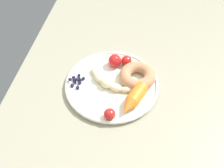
# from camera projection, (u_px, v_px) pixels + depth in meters

# --- Properties ---
(ground_plane) EXTENTS (6.00, 6.00, 0.00)m
(ground_plane) POSITION_uv_depth(u_px,v_px,m) (121.00, 168.00, 1.45)
(ground_plane) COLOR #3D4143
(dining_table) EXTENTS (1.14, 0.73, 0.74)m
(dining_table) POSITION_uv_depth(u_px,v_px,m) (126.00, 94.00, 0.96)
(dining_table) COLOR gray
(dining_table) RESTS_ON ground_plane
(plate) EXTENTS (0.30, 0.30, 0.02)m
(plate) POSITION_uv_depth(u_px,v_px,m) (112.00, 85.00, 0.85)
(plate) COLOR silver
(plate) RESTS_ON dining_table
(banana) EXTENTS (0.10, 0.15, 0.03)m
(banana) POSITION_uv_depth(u_px,v_px,m) (108.00, 82.00, 0.84)
(banana) COLOR beige
(banana) RESTS_ON plate
(carrot_orange) EXTENTS (0.12, 0.08, 0.04)m
(carrot_orange) POSITION_uv_depth(u_px,v_px,m) (134.00, 99.00, 0.78)
(carrot_orange) COLOR orange
(carrot_orange) RESTS_ON plate
(donut) EXTENTS (0.16, 0.16, 0.04)m
(donut) POSITION_uv_depth(u_px,v_px,m) (137.00, 76.00, 0.85)
(donut) COLOR tan
(donut) RESTS_ON plate
(blueberry_pile) EXTENTS (0.06, 0.05, 0.02)m
(blueberry_pile) POSITION_uv_depth(u_px,v_px,m) (76.00, 81.00, 0.85)
(blueberry_pile) COLOR #191638
(blueberry_pile) RESTS_ON plate
(tomato_near) EXTENTS (0.04, 0.04, 0.04)m
(tomato_near) POSITION_uv_depth(u_px,v_px,m) (115.00, 61.00, 0.89)
(tomato_near) COLOR red
(tomato_near) RESTS_ON plate
(tomato_mid) EXTENTS (0.03, 0.03, 0.03)m
(tomato_mid) POSITION_uv_depth(u_px,v_px,m) (126.00, 61.00, 0.89)
(tomato_mid) COLOR red
(tomato_mid) RESTS_ON plate
(tomato_far) EXTENTS (0.03, 0.03, 0.03)m
(tomato_far) POSITION_uv_depth(u_px,v_px,m) (110.00, 114.00, 0.75)
(tomato_far) COLOR red
(tomato_far) RESTS_ON plate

